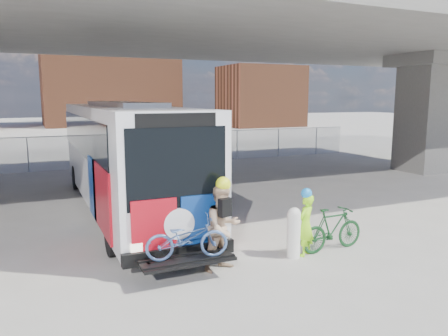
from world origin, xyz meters
TOP-DOWN VIEW (x-y plane):
  - ground at (0.00, 0.00)m, footprint 160.00×160.00m
  - bus at (-2.00, 2.35)m, footprint 2.67×12.99m
  - overpass at (0.00, 4.00)m, footprint 40.00×16.00m
  - chainlink_fence at (0.00, 12.00)m, footprint 30.00×0.06m
  - brick_buildings at (1.23, 48.23)m, footprint 54.00×22.00m
  - smokestack at (14.00, 55.00)m, footprint 2.20×2.20m
  - bollard at (0.80, -3.97)m, footprint 0.32×0.32m
  - cyclist_hivis at (1.13, -3.97)m, footprint 0.67×0.59m
  - cyclist_tan at (-1.06, -3.97)m, footprint 1.12×0.98m
  - bike_parked at (1.95, -3.97)m, footprint 1.88×0.62m

SIDE VIEW (x-z plane):
  - ground at x=0.00m, z-range 0.00..0.00m
  - bike_parked at x=1.95m, z-range 0.00..1.12m
  - bollard at x=0.80m, z-range 0.04..1.28m
  - cyclist_hivis at x=1.13m, z-range -0.03..1.65m
  - cyclist_tan at x=-1.06m, z-range -0.06..2.06m
  - chainlink_fence at x=0.00m, z-range -13.58..16.42m
  - bus at x=-2.00m, z-range 0.26..3.95m
  - brick_buildings at x=1.23m, z-range -0.58..11.42m
  - overpass at x=0.00m, z-range 2.57..10.52m
  - smokestack at x=14.00m, z-range 0.00..25.00m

